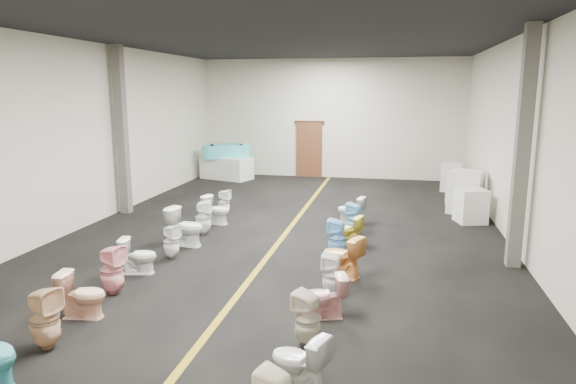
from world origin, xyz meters
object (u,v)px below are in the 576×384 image
toilet_right_4 (332,275)px  toilet_right_8 (354,219)px  bathtub (226,151)px  toilet_left_4 (138,256)px  appliance_crate_c (459,188)px  toilet_left_8 (216,210)px  toilet_left_1 (45,318)px  display_table (227,168)px  appliance_crate_d (454,177)px  toilet_left_6 (186,227)px  toilet_left_3 (112,270)px  toilet_right_5 (342,256)px  toilet_right_6 (337,238)px  toilet_right_2 (308,319)px  appliance_crate_a (471,206)px  toilet_left_7 (203,217)px  toilet_right_1 (298,362)px  toilet_right_3 (324,297)px  appliance_crate_b (466,192)px  toilet_left_9 (224,203)px  toilet_left_5 (171,242)px  toilet_right_7 (348,230)px  toilet_right_9 (351,210)px

toilet_right_4 → toilet_right_8: size_ratio=0.94×
bathtub → toilet_left_4: size_ratio=2.62×
appliance_crate_c → toilet_left_8: size_ratio=1.15×
toilet_left_1 → display_table: bearing=21.5°
appliance_crate_c → appliance_crate_d: 1.68m
bathtub → toilet_left_6: size_ratio=2.11×
toilet_left_1 → toilet_left_6: 4.65m
bathtub → toilet_left_3: size_ratio=2.10×
toilet_right_4 → toilet_right_5: (0.07, 0.92, 0.03)m
display_table → toilet_right_6: bearing=-58.7°
toilet_right_2 → display_table: bearing=-133.5°
appliance_crate_a → toilet_left_7: bearing=-158.8°
toilet_left_7 → toilet_left_8: 0.98m
toilet_right_8 → toilet_right_2: bearing=18.2°
toilet_left_6 → display_table: bearing=21.1°
toilet_right_1 → toilet_right_3: bearing=-160.5°
appliance_crate_b → toilet_left_8: size_ratio=1.62×
toilet_left_9 → toilet_left_6: bearing=-174.1°
appliance_crate_b → toilet_left_9: (-6.40, -1.69, -0.23)m
appliance_crate_d → toilet_left_7: appliance_crate_d is taller
toilet_left_7 → toilet_right_3: (3.38, -3.90, -0.07)m
display_table → toilet_left_5: display_table is taller
toilet_left_3 → toilet_right_5: bearing=-56.4°
toilet_left_9 → toilet_right_4: bearing=-139.7°
toilet_right_8 → toilet_right_7: bearing=14.5°
toilet_left_5 → appliance_crate_a: bearing=-36.7°
toilet_right_2 → appliance_crate_c: bearing=-173.6°
appliance_crate_d → toilet_left_1: appliance_crate_d is taller
toilet_right_5 → toilet_right_4: bearing=20.4°
toilet_left_5 → toilet_right_3: toilet_left_5 is taller
toilet_left_7 → toilet_right_4: bearing=-144.1°
toilet_right_7 → toilet_right_5: bearing=18.1°
toilet_left_4 → toilet_right_9: toilet_right_9 is taller
appliance_crate_a → toilet_left_9: size_ratio=1.22×
toilet_right_2 → toilet_right_3: 0.89m
appliance_crate_d → toilet_right_9: bearing=-121.0°
toilet_left_3 → toilet_right_4: (3.56, 0.68, -0.06)m
toilet_left_6 → appliance_crate_c: bearing=-38.8°
appliance_crate_b → display_table: bearing=154.5°
appliance_crate_d → toilet_right_8: size_ratio=1.25×
toilet_left_3 → toilet_right_9: 6.40m
toilet_right_3 → toilet_right_9: bearing=163.9°
bathtub → appliance_crate_b: bathtub is taller
toilet_right_2 → toilet_right_9: size_ratio=1.06×
toilet_left_6 → toilet_right_5: toilet_left_6 is taller
toilet_left_6 → toilet_right_9: toilet_left_6 is taller
appliance_crate_c → toilet_left_1: bearing=-121.0°
toilet_left_6 → toilet_right_9: 4.23m
toilet_right_1 → toilet_right_3: size_ratio=1.03×
toilet_left_4 → toilet_left_1: bearing=173.0°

